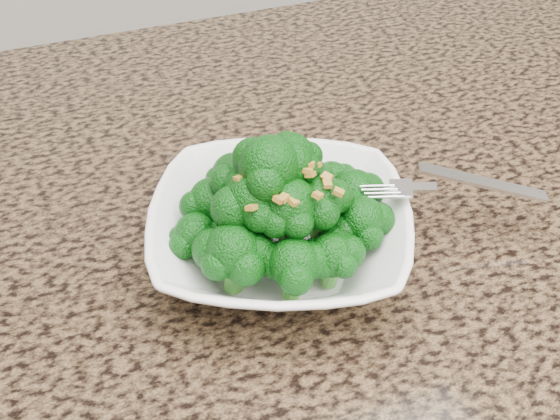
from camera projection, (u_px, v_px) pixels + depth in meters
name	position (u px, v px, depth m)	size (l,w,h in m)	color
granite_counter	(425.00, 271.00, 0.59)	(1.64, 1.04, 0.03)	brown
bowl	(280.00, 233.00, 0.57)	(0.21, 0.21, 0.05)	white
broccoli_pile	(280.00, 169.00, 0.53)	(0.18, 0.18, 0.08)	#084D0A
garlic_topping	(280.00, 122.00, 0.50)	(0.11, 0.11, 0.01)	#B2842B
fork	(427.00, 186.00, 0.56)	(0.18, 0.03, 0.01)	silver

